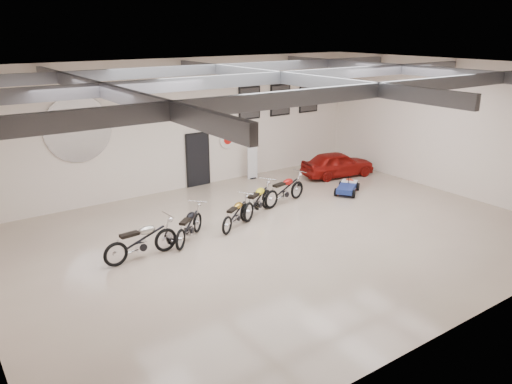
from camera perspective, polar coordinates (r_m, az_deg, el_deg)
floor at (r=15.28m, az=2.59°, el=-5.08°), size 16.00×12.00×0.01m
ceiling at (r=14.06m, az=2.89°, el=13.96°), size 16.00×12.00×0.01m
back_wall at (r=19.45m, az=-8.21°, el=7.58°), size 16.00×0.02×5.00m
right_wall at (r=20.27m, az=21.10°, el=6.98°), size 0.02×12.00×5.00m
ceiling_beams at (r=14.08m, az=2.87°, el=12.95°), size 15.80×11.80×0.32m
door at (r=19.95m, az=-6.68°, el=3.64°), size 0.92×0.08×2.10m
logo_plaque at (r=17.94m, az=-19.69°, el=6.78°), size 2.30×0.06×1.16m
poster_left at (r=20.82m, az=-0.76°, el=10.14°), size 1.05×0.08×1.35m
poster_mid at (r=21.75m, az=2.78°, el=10.47°), size 1.05×0.08×1.35m
poster_right at (r=22.76m, az=6.03°, el=10.75°), size 1.05×0.08×1.35m
oil_sign at (r=20.48m, az=-3.29°, el=5.99°), size 0.72×0.10×0.72m
banner_stand at (r=20.80m, az=-0.41°, el=3.81°), size 0.47×0.22×1.70m
motorcycle_silver at (r=14.00m, az=-13.01°, el=-5.35°), size 2.18×0.82×1.11m
motorcycle_black at (r=14.92m, az=-7.67°, el=-3.74°), size 1.85×1.71×1.00m
motorcycle_gold at (r=15.79m, az=-2.29°, el=-2.44°), size 1.84×1.42×0.94m
motorcycle_yellow at (r=16.81m, az=0.19°, el=-0.88°), size 2.11×1.59×1.07m
motorcycle_red at (r=17.92m, az=3.28°, el=0.33°), size 2.15×1.07×1.07m
go_kart at (r=19.52m, az=10.46°, el=0.87°), size 1.84×1.61×0.62m
vintage_car at (r=21.50m, az=9.31°, el=3.19°), size 1.84×3.34×1.08m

